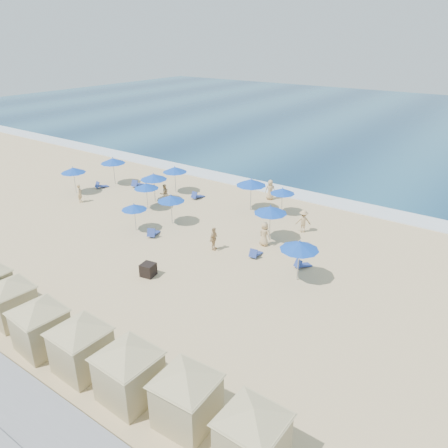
{
  "coord_description": "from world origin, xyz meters",
  "views": [
    {
      "loc": [
        18.54,
        -18.23,
        13.36
      ],
      "look_at": [
        3.35,
        3.0,
        1.82
      ],
      "focal_mm": 35.0,
      "sensor_mm": 36.0,
      "label": 1
    }
  ],
  "objects_px": {
    "cabana_3": "(80,340)",
    "umbrella_9": "(271,210)",
    "trash_bin": "(148,270)",
    "umbrella_5": "(171,198)",
    "cabana_1": "(10,295)",
    "beachgoer_1": "(164,194)",
    "umbrella_4": "(175,169)",
    "cabana_4": "(128,365)",
    "cabana_5": "(186,390)",
    "umbrella_3": "(146,186)",
    "umbrella_1": "(73,170)",
    "umbrella_0": "(113,161)",
    "beachgoer_5": "(264,234)",
    "umbrella_6": "(134,207)",
    "umbrella_10": "(300,246)",
    "beachgoer_3": "(303,221)",
    "beachgoer_4": "(270,190)",
    "umbrella_7": "(251,182)",
    "cabana_6": "(253,429)",
    "beachgoer_0": "(80,193)",
    "beachgoer_2": "(214,239)",
    "umbrella_2": "(154,177)",
    "cabana_2": "(39,320)",
    "umbrella_8": "(283,191)"
  },
  "relations": [
    {
      "from": "cabana_1",
      "to": "umbrella_1",
      "type": "relative_size",
      "value": 1.66
    },
    {
      "from": "umbrella_5",
      "to": "umbrella_10",
      "type": "bearing_deg",
      "value": -9.46
    },
    {
      "from": "cabana_5",
      "to": "umbrella_1",
      "type": "xyz_separation_m",
      "value": [
        -24.4,
        13.53,
        0.59
      ]
    },
    {
      "from": "trash_bin",
      "to": "umbrella_5",
      "type": "bearing_deg",
      "value": 111.48
    },
    {
      "from": "umbrella_2",
      "to": "umbrella_8",
      "type": "relative_size",
      "value": 1.16
    },
    {
      "from": "umbrella_2",
      "to": "umbrella_9",
      "type": "height_order",
      "value": "umbrella_9"
    },
    {
      "from": "umbrella_8",
      "to": "umbrella_7",
      "type": "bearing_deg",
      "value": -162.14
    },
    {
      "from": "umbrella_2",
      "to": "umbrella_3",
      "type": "xyz_separation_m",
      "value": [
        0.68,
        -1.58,
        -0.24
      ]
    },
    {
      "from": "trash_bin",
      "to": "umbrella_0",
      "type": "relative_size",
      "value": 0.3
    },
    {
      "from": "umbrella_0",
      "to": "beachgoer_5",
      "type": "xyz_separation_m",
      "value": [
        18.29,
        -2.98,
        -1.45
      ]
    },
    {
      "from": "cabana_3",
      "to": "beachgoer_4",
      "type": "height_order",
      "value": "cabana_3"
    },
    {
      "from": "cabana_1",
      "to": "beachgoer_0",
      "type": "height_order",
      "value": "cabana_1"
    },
    {
      "from": "umbrella_3",
      "to": "umbrella_10",
      "type": "bearing_deg",
      "value": -11.17
    },
    {
      "from": "cabana_1",
      "to": "beachgoer_4",
      "type": "xyz_separation_m",
      "value": [
        1.72,
        22.55,
        -0.61
      ]
    },
    {
      "from": "beachgoer_2",
      "to": "beachgoer_4",
      "type": "bearing_deg",
      "value": 0.01
    },
    {
      "from": "cabana_3",
      "to": "beachgoer_2",
      "type": "bearing_deg",
      "value": 100.27
    },
    {
      "from": "cabana_4",
      "to": "beachgoer_3",
      "type": "relative_size",
      "value": 2.65
    },
    {
      "from": "cabana_3",
      "to": "umbrella_7",
      "type": "height_order",
      "value": "cabana_3"
    },
    {
      "from": "cabana_3",
      "to": "umbrella_9",
      "type": "distance_m",
      "value": 15.79
    },
    {
      "from": "cabana_5",
      "to": "umbrella_9",
      "type": "bearing_deg",
      "value": 109.39
    },
    {
      "from": "umbrella_7",
      "to": "cabana_6",
      "type": "bearing_deg",
      "value": -57.5
    },
    {
      "from": "umbrella_8",
      "to": "beachgoer_1",
      "type": "relative_size",
      "value": 1.33
    },
    {
      "from": "cabana_3",
      "to": "umbrella_9",
      "type": "bearing_deg",
      "value": 89.95
    },
    {
      "from": "cabana_3",
      "to": "umbrella_0",
      "type": "xyz_separation_m",
      "value": [
        -18.12,
        17.79,
        0.71
      ]
    },
    {
      "from": "cabana_4",
      "to": "cabana_5",
      "type": "xyz_separation_m",
      "value": [
        2.62,
        0.36,
        -0.05
      ]
    },
    {
      "from": "umbrella_0",
      "to": "umbrella_1",
      "type": "distance_m",
      "value": 3.9
    },
    {
      "from": "trash_bin",
      "to": "umbrella_7",
      "type": "distance_m",
      "value": 12.56
    },
    {
      "from": "umbrella_0",
      "to": "umbrella_2",
      "type": "distance_m",
      "value": 6.51
    },
    {
      "from": "beachgoer_1",
      "to": "beachgoer_4",
      "type": "xyz_separation_m",
      "value": [
        6.82,
        5.97,
        0.04
      ]
    },
    {
      "from": "umbrella_5",
      "to": "beachgoer_4",
      "type": "xyz_separation_m",
      "value": [
        3.42,
        8.83,
        -1.15
      ]
    },
    {
      "from": "cabana_3",
      "to": "umbrella_6",
      "type": "bearing_deg",
      "value": 127.32
    },
    {
      "from": "umbrella_4",
      "to": "beachgoer_1",
      "type": "bearing_deg",
      "value": -68.15
    },
    {
      "from": "cabana_1",
      "to": "beachgoer_1",
      "type": "xyz_separation_m",
      "value": [
        -5.1,
        16.58,
        -0.65
      ]
    },
    {
      "from": "cabana_2",
      "to": "umbrella_3",
      "type": "relative_size",
      "value": 1.89
    },
    {
      "from": "cabana_5",
      "to": "beachgoer_1",
      "type": "relative_size",
      "value": 2.59
    },
    {
      "from": "umbrella_9",
      "to": "beachgoer_5",
      "type": "distance_m",
      "value": 1.71
    },
    {
      "from": "umbrella_9",
      "to": "umbrella_0",
      "type": "bearing_deg",
      "value": 173.68
    },
    {
      "from": "umbrella_5",
      "to": "umbrella_6",
      "type": "height_order",
      "value": "umbrella_5"
    },
    {
      "from": "umbrella_6",
      "to": "beachgoer_1",
      "type": "height_order",
      "value": "umbrella_6"
    },
    {
      "from": "cabana_4",
      "to": "beachgoer_0",
      "type": "height_order",
      "value": "cabana_4"
    },
    {
      "from": "umbrella_3",
      "to": "umbrella_10",
      "type": "height_order",
      "value": "umbrella_10"
    },
    {
      "from": "umbrella_10",
      "to": "beachgoer_3",
      "type": "xyz_separation_m",
      "value": [
        -2.75,
        6.29,
        -1.4
      ]
    },
    {
      "from": "cabana_1",
      "to": "cabana_4",
      "type": "bearing_deg",
      "value": -0.86
    },
    {
      "from": "umbrella_3",
      "to": "beachgoer_2",
      "type": "xyz_separation_m",
      "value": [
        8.81,
        -2.72,
        -1.18
      ]
    },
    {
      "from": "umbrella_3",
      "to": "umbrella_8",
      "type": "relative_size",
      "value": 1.03
    },
    {
      "from": "umbrella_3",
      "to": "umbrella_1",
      "type": "bearing_deg",
      "value": -172.7
    },
    {
      "from": "beachgoer_1",
      "to": "beachgoer_2",
      "type": "bearing_deg",
      "value": 86.13
    },
    {
      "from": "cabana_4",
      "to": "umbrella_3",
      "type": "bearing_deg",
      "value": 132.83
    },
    {
      "from": "cabana_6",
      "to": "beachgoer_0",
      "type": "xyz_separation_m",
      "value": [
        -25.04,
        12.36,
        -0.73
      ]
    },
    {
      "from": "cabana_3",
      "to": "umbrella_6",
      "type": "relative_size",
      "value": 2.07
    }
  ]
}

